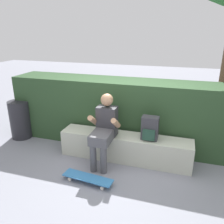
% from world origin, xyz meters
% --- Properties ---
extents(ground_plane, '(24.00, 24.00, 0.00)m').
position_xyz_m(ground_plane, '(0.00, 0.00, 0.00)').
color(ground_plane, gray).
extents(bench_main, '(2.33, 0.42, 0.47)m').
position_xyz_m(bench_main, '(0.00, 0.36, 0.23)').
color(bench_main, '#B2B5A4').
rests_on(bench_main, ground).
extents(person_skater, '(0.49, 0.62, 1.22)m').
position_xyz_m(person_skater, '(-0.31, 0.15, 0.66)').
color(person_skater, '#333338').
rests_on(person_skater, ground).
extents(skateboard_near_person, '(0.82, 0.28, 0.09)m').
position_xyz_m(skateboard_near_person, '(-0.37, -0.48, 0.07)').
color(skateboard_near_person, teal).
rests_on(skateboard_near_person, ground).
extents(backpack_on_bench, '(0.28, 0.23, 0.40)m').
position_xyz_m(backpack_on_bench, '(0.43, 0.35, 0.66)').
color(backpack_on_bench, '#333338').
rests_on(backpack_on_bench, bench_main).
extents(hedge_row, '(5.50, 0.74, 1.31)m').
position_xyz_m(hedge_row, '(0.26, 1.00, 0.66)').
color(hedge_row, '#284226').
rests_on(hedge_row, ground).
extents(trash_bin, '(0.44, 0.44, 0.82)m').
position_xyz_m(trash_bin, '(-2.37, 0.58, 0.41)').
color(trash_bin, '#232328').
rests_on(trash_bin, ground).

